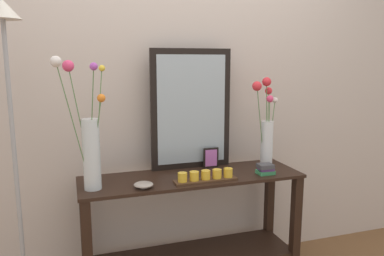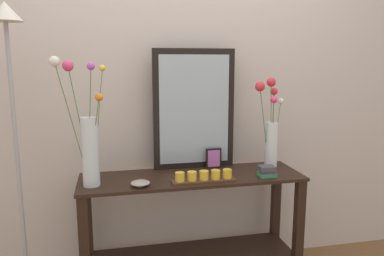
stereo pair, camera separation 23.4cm
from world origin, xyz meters
The scene contains 10 objects.
wall_back centered at (0.00, 0.33, 1.35)m, with size 6.40×0.08×2.70m, color beige.
console_table centered at (0.00, 0.00, 0.47)m, with size 1.41×0.43×0.77m.
mirror_leaning centered at (0.05, 0.18, 1.17)m, with size 0.55×0.03×0.80m.
tall_vase_left centered at (-0.63, -0.07, 1.04)m, with size 0.29×0.23×0.75m.
vase_right centered at (0.55, 0.05, 1.02)m, with size 0.24×0.16×0.62m.
candle_tray centered at (0.05, -0.13, 0.79)m, with size 0.39×0.09×0.07m.
picture_frame_small centered at (0.18, 0.14, 0.83)m, with size 0.11×0.01×0.14m.
decorative_bowl centered at (-0.34, -0.14, 0.79)m, with size 0.11×0.11×0.03m.
book_stack centered at (0.46, -0.12, 0.80)m, with size 0.11×0.09×0.07m.
floor_lamp centered at (-1.01, -0.07, 1.21)m, with size 0.24×0.24×1.79m.
Camera 1 is at (-0.72, -2.19, 1.49)m, focal length 35.10 mm.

